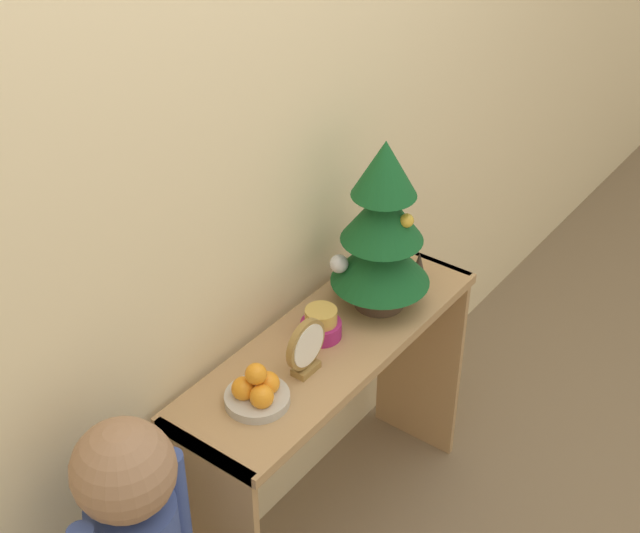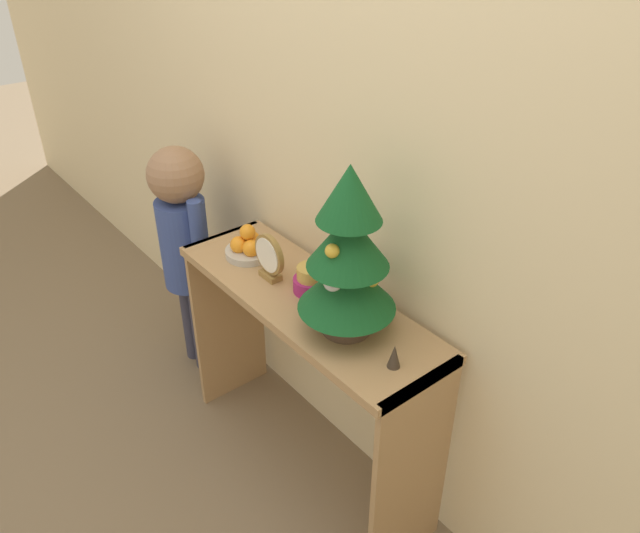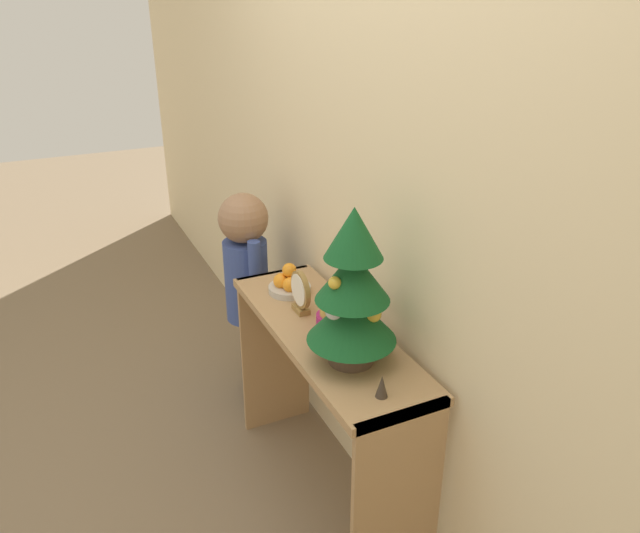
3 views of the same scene
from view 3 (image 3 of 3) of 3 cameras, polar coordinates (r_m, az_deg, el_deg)
The scene contains 9 objects.
ground_plane at distance 2.58m, azimuth -3.17°, elevation -21.09°, with size 12.00×12.00×0.00m, color #7A664C.
back_wall at distance 2.06m, azimuth 5.95°, elevation 7.72°, with size 7.00×0.05×2.50m, color beige.
console_table at distance 2.26m, azimuth 0.48°, elevation -9.75°, with size 1.03×0.34×0.75m.
mini_tree at distance 1.87m, azimuth 3.00°, elevation -2.25°, with size 0.28×0.28×0.51m.
fruit_bowl at distance 2.40m, azimuth -2.84°, elevation -1.55°, with size 0.16×0.16×0.12m.
singing_bowl at distance 2.16m, azimuth 1.14°, elevation -4.56°, with size 0.11×0.11×0.09m.
desk_clock at distance 2.23m, azimuth -1.81°, elevation -2.38°, with size 0.14×0.04×0.16m.
figurine at distance 1.83m, azimuth 5.68°, elevation -10.84°, with size 0.04×0.04×0.07m.
child_figure at distance 2.82m, azimuth -6.79°, elevation -0.26°, with size 0.31×0.22×1.02m.
Camera 3 is at (1.68, -0.64, 1.84)m, focal length 35.00 mm.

